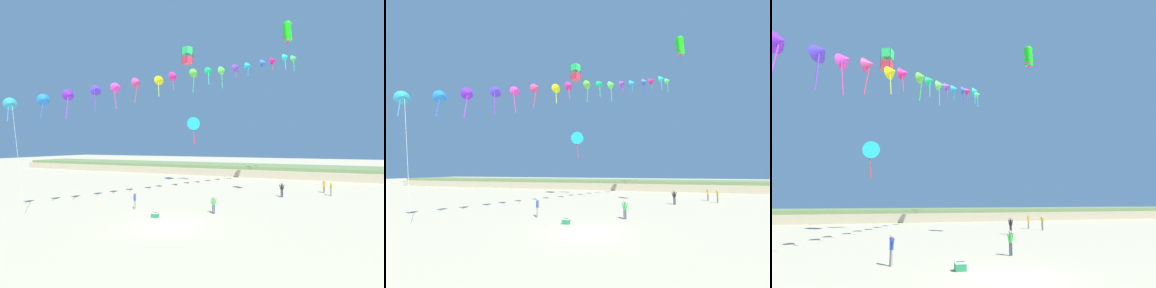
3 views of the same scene
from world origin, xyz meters
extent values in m
plane|color=#C1B28E|center=(0.00, 0.00, 0.00)|extent=(240.00, 240.00, 0.00)
cube|color=tan|center=(0.00, 41.59, 0.70)|extent=(120.00, 13.01, 1.39)
cube|color=#6B844C|center=(0.00, 41.59, 1.59)|extent=(120.00, 11.06, 0.80)
cylinder|color=#726656|center=(11.29, 21.74, 0.41)|extent=(0.12, 0.12, 0.83)
cylinder|color=#726656|center=(11.38, 21.86, 0.41)|extent=(0.12, 0.12, 0.83)
cylinder|color=orange|center=(11.33, 21.80, 1.12)|extent=(0.22, 0.22, 0.59)
cylinder|color=orange|center=(11.22, 21.65, 1.17)|extent=(0.18, 0.21, 0.56)
cylinder|color=orange|center=(11.45, 21.95, 1.17)|extent=(0.18, 0.21, 0.56)
sphere|color=tan|center=(11.33, 21.80, 1.53)|extent=(0.22, 0.22, 0.22)
cylinder|color=gray|center=(12.12, 19.58, 0.42)|extent=(0.12, 0.12, 0.85)
cylinder|color=gray|center=(12.08, 19.72, 0.42)|extent=(0.12, 0.12, 0.85)
cylinder|color=yellow|center=(12.10, 19.65, 1.15)|extent=(0.22, 0.22, 0.60)
cylinder|color=yellow|center=(12.15, 19.46, 1.19)|extent=(0.13, 0.22, 0.57)
cylinder|color=yellow|center=(12.05, 19.84, 1.19)|extent=(0.13, 0.22, 0.57)
sphere|color=beige|center=(12.10, 19.65, 1.57)|extent=(0.23, 0.23, 0.23)
cylinder|color=gray|center=(-5.37, 3.81, 0.43)|extent=(0.12, 0.12, 0.85)
cylinder|color=gray|center=(-5.43, 3.95, 0.43)|extent=(0.12, 0.12, 0.85)
cylinder|color=blue|center=(-5.40, 3.88, 1.16)|extent=(0.23, 0.23, 0.61)
cylinder|color=blue|center=(-5.32, 3.70, 1.20)|extent=(0.15, 0.22, 0.57)
cylinder|color=blue|center=(-5.47, 4.06, 1.20)|extent=(0.15, 0.22, 0.57)
sphere|color=beige|center=(-5.40, 3.88, 1.58)|extent=(0.23, 0.23, 0.23)
cylinder|color=#474C56|center=(2.19, 5.27, 0.40)|extent=(0.12, 0.12, 0.79)
cylinder|color=#474C56|center=(2.05, 5.22, 0.40)|extent=(0.12, 0.12, 0.79)
cylinder|color=green|center=(2.12, 5.24, 1.07)|extent=(0.21, 0.21, 0.56)
cylinder|color=green|center=(2.29, 5.31, 1.11)|extent=(0.20, 0.14, 0.53)
cylinder|color=green|center=(1.95, 5.18, 1.11)|extent=(0.20, 0.14, 0.53)
sphere|color=tan|center=(2.12, 5.24, 1.46)|extent=(0.21, 0.21, 0.21)
cylinder|color=#282D4C|center=(6.81, 16.42, 0.43)|extent=(0.13, 0.13, 0.86)
cylinder|color=#282D4C|center=(6.66, 16.38, 0.43)|extent=(0.13, 0.13, 0.86)
cylinder|color=black|center=(6.74, 16.40, 1.16)|extent=(0.23, 0.23, 0.61)
cylinder|color=black|center=(6.93, 16.44, 1.21)|extent=(0.22, 0.13, 0.58)
cylinder|color=black|center=(6.55, 16.36, 1.21)|extent=(0.22, 0.13, 0.58)
sphere|color=#9E7051|center=(6.74, 16.40, 1.59)|extent=(0.23, 0.23, 0.23)
cone|color=#2C9FC0|center=(-13.99, -2.58, 9.83)|extent=(1.24, 1.32, 1.12)
cylinder|color=#3995E5|center=(-14.07, -2.70, 8.94)|extent=(0.21, 0.10, 1.36)
cone|color=blue|center=(-12.53, -0.35, 10.42)|extent=(1.20, 1.31, 1.10)
cylinder|color=blue|center=(-12.61, -0.47, 9.42)|extent=(0.20, 0.24, 1.57)
cone|color=#6E23DE|center=(-11.09, 1.24, 10.99)|extent=(1.22, 1.33, 1.13)
cylinder|color=#A839E5|center=(-11.18, 1.11, 9.73)|extent=(0.31, 0.10, 2.09)
cone|color=#4E34D8|center=(-9.77, 3.56, 11.81)|extent=(1.38, 1.41, 1.21)
cylinder|color=#7D39E5|center=(-9.85, 3.43, 10.57)|extent=(0.18, 0.31, 2.03)
cone|color=#DE3BBD|center=(-8.77, 5.45, 12.33)|extent=(1.34, 1.40, 1.20)
cylinder|color=#E53999|center=(-8.85, 5.32, 11.04)|extent=(0.30, 0.23, 2.15)
cone|color=#D03B7E|center=(-7.48, 7.41, 13.10)|extent=(1.19, 1.33, 1.15)
cylinder|color=#E5395E|center=(-7.56, 7.28, 11.81)|extent=(0.30, 0.23, 2.14)
cone|color=yellow|center=(-5.87, 9.55, 13.64)|extent=(1.33, 1.36, 1.17)
cylinder|color=#C0E539|center=(-5.95, 9.42, 12.55)|extent=(0.22, 0.19, 1.74)
cone|color=#E02186|center=(-4.88, 11.22, 14.34)|extent=(1.22, 1.34, 1.14)
cylinder|color=#E5396B|center=(-4.96, 11.09, 13.36)|extent=(0.23, 0.17, 1.52)
cone|color=#5DC939|center=(-3.15, 13.29, 15.02)|extent=(1.26, 1.29, 1.10)
cylinder|color=#3BE539|center=(-3.23, 13.17, 13.70)|extent=(0.26, 0.13, 2.20)
cone|color=#14C16C|center=(-2.04, 15.53, 15.66)|extent=(1.36, 1.38, 1.18)
cylinder|color=#39E5B9|center=(-2.12, 15.41, 14.65)|extent=(0.10, 0.24, 1.58)
cone|color=#54EB44|center=(-0.78, 17.18, 15.96)|extent=(1.19, 1.32, 1.12)
cylinder|color=#39E551|center=(-0.87, 17.05, 14.64)|extent=(0.14, 0.08, 2.20)
cone|color=purple|center=(0.49, 19.34, 16.75)|extent=(1.34, 1.41, 1.22)
cylinder|color=#AC39E5|center=(0.40, 19.22, 15.92)|extent=(0.09, 0.14, 1.22)
cone|color=#19A1D7|center=(1.71, 21.30, 17.26)|extent=(1.18, 1.33, 1.14)
cylinder|color=#398BE5|center=(1.63, 21.17, 16.39)|extent=(0.17, 0.14, 1.32)
cone|color=blue|center=(3.45, 23.27, 17.97)|extent=(1.18, 1.32, 1.13)
cylinder|color=blue|center=(3.37, 23.14, 16.76)|extent=(0.12, 0.15, 1.98)
cone|color=#D41476|center=(4.50, 25.29, 18.74)|extent=(1.33, 1.39, 1.20)
cylinder|color=#E53968|center=(4.42, 25.17, 17.88)|extent=(0.22, 0.11, 1.28)
cone|color=#17DCB5|center=(6.07, 27.19, 19.56)|extent=(1.17, 1.31, 1.12)
cylinder|color=#39DEE5|center=(5.99, 27.07, 18.43)|extent=(0.18, 0.14, 1.82)
cone|color=#3AE05A|center=(7.13, 29.26, 19.80)|extent=(1.23, 1.34, 1.15)
cylinder|color=#39E583|center=(7.05, 29.13, 18.64)|extent=(0.17, 0.17, 1.88)
cylinder|color=silver|center=(-13.65, -2.06, 4.90)|extent=(0.44, 0.94, 9.80)
cone|color=#1ECAD9|center=(-8.19, 24.79, 9.70)|extent=(2.31, 1.53, 2.20)
cone|color=red|center=(-8.19, 24.79, 9.72)|extent=(1.28, 0.88, 1.22)
cylinder|color=red|center=(-8.19, 24.79, 7.77)|extent=(0.51, 0.23, 3.21)
cube|color=#E73447|center=(-6.55, 18.60, 18.20)|extent=(1.42, 1.42, 0.99)
cube|color=#2DE567|center=(-6.55, 18.60, 19.60)|extent=(1.42, 1.42, 0.99)
cylinder|color=black|center=(-6.25, 17.89, 18.90)|extent=(0.04, 0.04, 2.39)
cylinder|color=black|center=(-5.84, 18.89, 18.90)|extent=(0.04, 0.04, 2.39)
cylinder|color=black|center=(-6.84, 19.31, 18.90)|extent=(0.04, 0.04, 2.39)
cylinder|color=black|center=(-7.26, 18.30, 18.90)|extent=(0.04, 0.04, 2.39)
cylinder|color=#1BE916|center=(7.74, 12.74, 18.07)|extent=(1.30, 1.33, 1.89)
sphere|color=#1BE916|center=(7.74, 12.74, 18.88)|extent=(0.86, 0.86, 0.86)
cone|color=#E52DC8|center=(7.74, 12.74, 17.09)|extent=(1.04, 1.04, 0.65)
sphere|color=black|center=(7.74, 12.74, 19.12)|extent=(0.18, 0.18, 0.18)
cube|color=#23844C|center=(-1.99, 1.90, 0.18)|extent=(0.56, 0.40, 0.36)
cube|color=silver|center=(-1.99, 1.90, 0.39)|extent=(0.58, 0.41, 0.06)
cylinder|color=black|center=(-1.99, 1.90, 0.45)|extent=(0.45, 0.03, 0.03)
camera|label=1|loc=(11.08, -20.22, 6.26)|focal=28.00mm
camera|label=2|loc=(4.83, -17.18, 4.14)|focal=24.00mm
camera|label=3|loc=(-5.61, -13.67, 3.52)|focal=28.00mm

